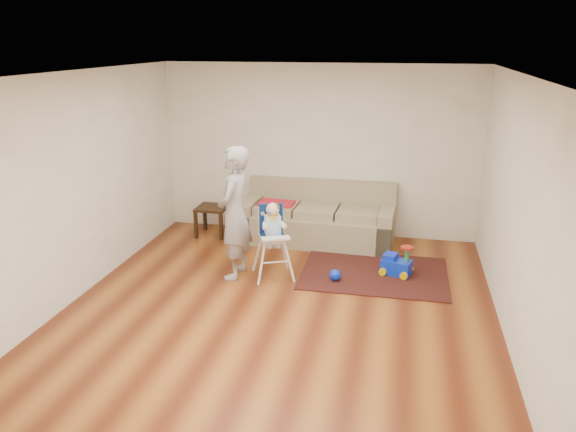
% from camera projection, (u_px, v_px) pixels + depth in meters
% --- Properties ---
extents(ground, '(5.50, 5.50, 0.00)m').
position_uv_depth(ground, '(281.00, 305.00, 6.71)').
color(ground, '#55210D').
rests_on(ground, ground).
extents(room_envelope, '(5.04, 5.52, 2.72)m').
position_uv_depth(room_envelope, '(290.00, 142.00, 6.63)').
color(room_envelope, beige).
rests_on(room_envelope, ground).
extents(sofa, '(2.39, 1.06, 0.91)m').
position_uv_depth(sofa, '(317.00, 214.00, 8.70)').
color(sofa, gray).
rests_on(sofa, ground).
extents(side_table, '(0.48, 0.48, 0.48)m').
position_uv_depth(side_table, '(213.00, 221.00, 9.05)').
color(side_table, black).
rests_on(side_table, ground).
extents(area_rug, '(1.94, 1.46, 0.02)m').
position_uv_depth(area_rug, '(374.00, 273.00, 7.61)').
color(area_rug, '#33140F').
rests_on(area_rug, ground).
extents(ride_on_toy, '(0.44, 0.37, 0.42)m').
position_uv_depth(ride_on_toy, '(397.00, 259.00, 7.51)').
color(ride_on_toy, '#0C2EDD').
rests_on(ride_on_toy, area_rug).
extents(toy_ball, '(0.15, 0.15, 0.15)m').
position_uv_depth(toy_ball, '(335.00, 275.00, 7.34)').
color(toy_ball, '#0C2EDD').
rests_on(toy_ball, area_rug).
extents(high_chair, '(0.63, 0.63, 1.03)m').
position_uv_depth(high_chair, '(273.00, 241.00, 7.39)').
color(high_chair, white).
rests_on(high_chair, ground).
extents(adult, '(0.43, 0.65, 1.76)m').
position_uv_depth(adult, '(234.00, 213.00, 7.29)').
color(adult, gray).
rests_on(adult, ground).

